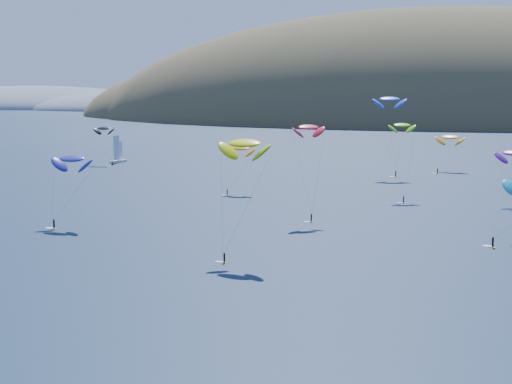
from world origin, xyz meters
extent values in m
ellipsoid|color=#3D3526|center=(20.00, 560.00, -12.60)|extent=(600.00, 300.00, 210.00)
ellipsoid|color=#3D3526|center=(-140.00, 590.00, -7.20)|extent=(340.00, 240.00, 120.00)
ellipsoid|color=slate|center=(-480.00, 760.00, -3.60)|extent=(400.00, 240.00, 60.00)
ellipsoid|color=slate|center=(-340.00, 720.00, -2.64)|extent=(240.00, 180.00, 44.00)
cube|color=silver|center=(-98.37, 196.69, 0.39)|extent=(4.23, 8.58, 1.00)
cylinder|color=silver|center=(-98.37, 197.24, 6.19)|extent=(0.15, 0.15, 11.61)
cube|color=gold|center=(-33.33, 128.41, 0.04)|extent=(1.33, 0.39, 0.07)
cylinder|color=black|center=(-33.33, 128.41, 0.87)|extent=(0.31, 0.31, 1.42)
sphere|color=#8C6047|center=(-33.33, 128.41, 1.69)|extent=(0.24, 0.24, 0.24)
ellipsoid|color=#FD8700|center=(-31.06, 135.11, 12.86)|extent=(8.30, 3.91, 4.62)
cube|color=gold|center=(-12.53, 55.37, 0.04)|extent=(1.46, 0.76, 0.08)
cylinder|color=black|center=(-12.53, 55.37, 0.92)|extent=(0.33, 0.33, 1.50)
sphere|color=#8C6047|center=(-12.53, 55.37, 1.79)|extent=(0.25, 0.25, 0.25)
ellipsoid|color=#BFCE0A|center=(-10.67, 62.55, 20.72)|extent=(11.07, 7.25, 5.68)
cube|color=gold|center=(15.69, 127.40, 0.04)|extent=(1.39, 0.76, 0.07)
cylinder|color=black|center=(15.69, 127.40, 0.87)|extent=(0.31, 0.31, 1.43)
sphere|color=#8C6047|center=(15.69, 127.40, 1.70)|extent=(0.24, 0.24, 0.24)
ellipsoid|color=#64D60F|center=(14.23, 138.18, 19.96)|extent=(7.83, 5.30, 4.00)
cube|color=gold|center=(10.90, 180.16, 0.04)|extent=(1.67, 0.76, 0.09)
cylinder|color=black|center=(10.90, 180.16, 1.06)|extent=(0.38, 0.38, 1.72)
sphere|color=#8C6047|center=(10.90, 180.16, 2.06)|extent=(0.29, 0.29, 0.29)
ellipsoid|color=blue|center=(7.92, 183.63, 26.00)|extent=(11.39, 6.85, 5.95)
cube|color=gold|center=(34.67, 79.09, 0.05)|extent=(1.46, 1.54, 0.09)
cylinder|color=black|center=(34.67, 79.09, 1.08)|extent=(0.39, 0.39, 1.76)
sphere|color=#8C6047|center=(34.67, 79.09, 2.11)|extent=(0.30, 0.30, 0.30)
cube|color=gold|center=(-3.81, 96.18, 0.04)|extent=(1.36, 1.20, 0.08)
cylinder|color=black|center=(-3.81, 96.18, 0.92)|extent=(0.33, 0.33, 1.51)
sphere|color=#8C6047|center=(-3.81, 96.18, 1.80)|extent=(0.25, 0.25, 0.25)
ellipsoid|color=red|center=(-5.44, 100.54, 21.39)|extent=(8.50, 7.83, 4.43)
cube|color=gold|center=(-57.07, 74.70, 0.05)|extent=(1.69, 0.70, 0.09)
cylinder|color=black|center=(-57.07, 74.70, 1.07)|extent=(0.38, 0.38, 1.75)
sphere|color=#8C6047|center=(-57.07, 74.70, 2.09)|extent=(0.29, 0.29, 0.29)
ellipsoid|color=navy|center=(-55.62, 81.19, 14.83)|extent=(10.66, 6.09, 5.63)
cube|color=gold|center=(24.64, 191.68, 0.04)|extent=(1.53, 0.77, 0.08)
cylinder|color=black|center=(24.64, 191.68, 0.97)|extent=(0.35, 0.35, 1.57)
sphere|color=#8C6047|center=(24.64, 191.68, 1.88)|extent=(0.26, 0.26, 0.26)
ellipsoid|color=orange|center=(28.65, 203.17, 12.03)|extent=(10.93, 6.97, 5.64)
cube|color=gold|center=(-96.23, 186.94, 0.04)|extent=(1.40, 0.47, 0.08)
cylinder|color=black|center=(-96.23, 186.94, 0.91)|extent=(0.32, 0.32, 1.48)
sphere|color=#8C6047|center=(-96.23, 186.94, 1.77)|extent=(0.25, 0.25, 0.25)
ellipsoid|color=black|center=(-101.36, 191.39, 13.88)|extent=(8.54, 4.31, 4.66)
camera|label=1|loc=(22.65, -62.69, 31.89)|focal=50.00mm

